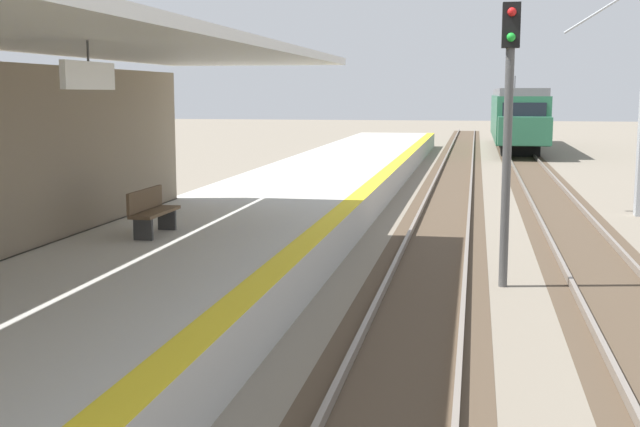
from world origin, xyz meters
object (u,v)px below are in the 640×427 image
(approaching_train, at_px, (517,115))
(rail_signal_post, at_px, (508,115))
(catenary_pylon_far_side, at_px, (637,93))
(platform_bench, at_px, (152,210))

(approaching_train, bearing_deg, rail_signal_post, -92.88)
(approaching_train, relative_size, catenary_pylon_far_side, 2.61)
(approaching_train, xyz_separation_m, platform_bench, (-8.61, -40.05, -0.80))
(rail_signal_post, relative_size, catenary_pylon_far_side, 0.69)
(rail_signal_post, distance_m, platform_bench, 6.92)
(catenary_pylon_far_side, bearing_deg, approaching_train, 93.93)
(approaching_train, height_order, platform_bench, approaching_train)
(rail_signal_post, height_order, catenary_pylon_far_side, catenary_pylon_far_side)
(rail_signal_post, bearing_deg, catenary_pylon_far_side, 68.11)
(approaching_train, relative_size, platform_bench, 12.25)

